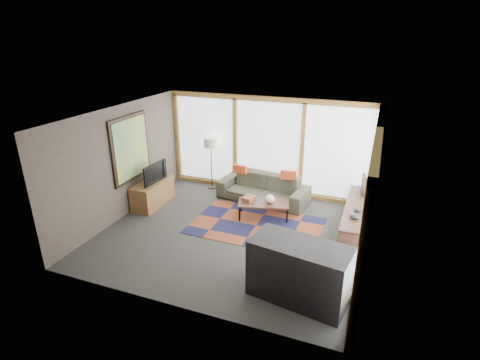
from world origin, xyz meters
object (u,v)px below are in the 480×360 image
at_px(bar_counter, 299,271).
at_px(sofa, 263,188).
at_px(tv_console, 153,193).
at_px(floor_lamp, 211,163).
at_px(bookshelf, 354,219).
at_px(television, 152,173).
at_px(coffee_table, 264,210).

bearing_deg(bar_counter, sofa, 126.07).
relative_size(tv_console, bar_counter, 0.79).
distance_m(floor_lamp, bookshelf, 4.13).
bearing_deg(bookshelf, sofa, 160.20).
xyz_separation_m(sofa, tv_console, (-2.52, -1.22, -0.02)).
bearing_deg(bookshelf, television, -175.39).
relative_size(sofa, tv_console, 1.85).
bearing_deg(television, floor_lamp, -26.22).
height_order(floor_lamp, bookshelf, floor_lamp).
height_order(bookshelf, tv_console, tv_console).
height_order(floor_lamp, tv_console, floor_lamp).
bearing_deg(coffee_table, floor_lamp, 147.50).
bearing_deg(sofa, floor_lamp, 176.65).
relative_size(floor_lamp, tv_console, 1.16).
height_order(floor_lamp, television, floor_lamp).
bearing_deg(bar_counter, television, 161.98).
xyz_separation_m(floor_lamp, bar_counter, (3.30, -3.74, -0.22)).
bearing_deg(bar_counter, tv_console, 162.11).
height_order(coffee_table, television, television).
distance_m(floor_lamp, tv_console, 1.83).
relative_size(sofa, floor_lamp, 1.60).
bearing_deg(television, bookshelf, -82.03).
distance_m(floor_lamp, television, 1.78).
relative_size(coffee_table, tv_console, 0.93).
bearing_deg(bar_counter, coffee_table, 128.67).
bearing_deg(sofa, bar_counter, -56.11).
distance_m(tv_console, bar_counter, 4.77).
height_order(coffee_table, tv_console, tv_console).
distance_m(floor_lamp, bar_counter, 4.99).
distance_m(tv_console, television, 0.57).
distance_m(coffee_table, bar_counter, 2.91).
bearing_deg(television, sofa, -60.14).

